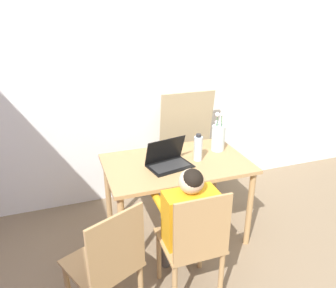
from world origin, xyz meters
name	(u,v)px	position (x,y,z in m)	size (l,w,h in m)	color
wall_back	(156,80)	(0.00, 2.23, 1.25)	(6.40, 0.05, 2.50)	white
dining_table	(176,172)	(-0.09, 1.39, 0.64)	(1.19, 0.74, 0.74)	tan
chair_occupied	(194,244)	(-0.22, 0.70, 0.47)	(0.40, 0.40, 0.90)	tan
chair_spare	(108,266)	(-0.80, 0.69, 0.47)	(0.53, 0.53, 0.90)	tan
person_seated	(187,214)	(-0.22, 0.82, 0.62)	(0.36, 0.42, 1.00)	orange
laptop	(168,159)	(-0.18, 1.35, 0.79)	(0.38, 0.29, 0.23)	black
flower_vase	(218,137)	(0.35, 1.50, 0.86)	(0.12, 0.12, 0.36)	silver
water_bottle	(198,148)	(0.09, 1.37, 0.84)	(0.07, 0.07, 0.23)	silver
cardboard_panel	(185,143)	(0.27, 2.08, 0.58)	(0.57, 0.18, 1.15)	tan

